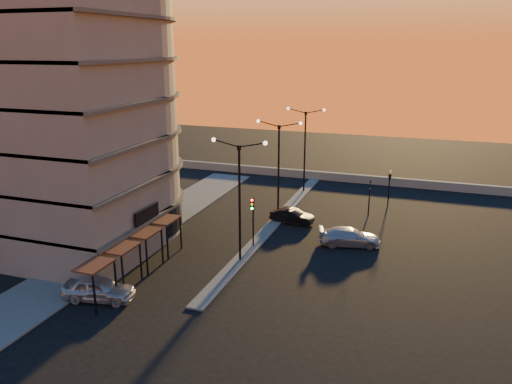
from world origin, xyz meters
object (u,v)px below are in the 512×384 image
object	(u,v)px
car_sedan	(292,216)
car_wagon	(350,237)
streetlamp_mid	(279,163)
car_hatchback	(99,289)
traffic_light_main	(253,214)

from	to	relation	value
car_sedan	car_wagon	bearing A→B (deg)	-115.31
streetlamp_mid	car_hatchback	bearing A→B (deg)	-108.89
traffic_light_main	car_wagon	distance (m)	8.34
streetlamp_mid	car_hatchback	distance (m)	20.48
traffic_light_main	car_sedan	distance (m)	7.28
car_hatchback	streetlamp_mid	bearing A→B (deg)	-29.97
traffic_light_main	car_sedan	size ratio (longest dim) A/B	1.04
streetlamp_mid	traffic_light_main	distance (m)	7.62
streetlamp_mid	car_wagon	xyz separation A→B (m)	(7.46, -4.07, -4.86)
car_hatchback	car_sedan	world-z (taller)	car_hatchback
streetlamp_mid	traffic_light_main	size ratio (longest dim) A/B	2.24
traffic_light_main	car_sedan	xyz separation A→B (m)	(1.50, 6.77, -2.21)
traffic_light_main	car_hatchback	xyz separation A→B (m)	(-6.45, -11.71, -2.10)
streetlamp_mid	car_wagon	world-z (taller)	streetlamp_mid
streetlamp_mid	car_sedan	size ratio (longest dim) A/B	2.33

